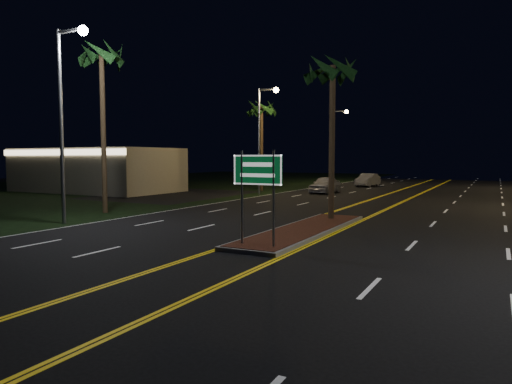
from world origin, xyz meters
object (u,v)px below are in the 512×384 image
Objects in this scene: median_island at (304,230)px; palm_median at (333,70)px; highway_sign at (257,179)px; commercial_building at (97,170)px; car_near at (325,183)px; palm_left_far at (262,109)px; streetlight_left_mid at (263,128)px; car_far at (368,179)px; palm_left_near at (101,57)px; streetlight_left_near at (66,103)px; streetlight_left_far at (337,137)px.

palm_median reaches higher than median_island.
highway_sign is at bearing -90.00° from palm_median.
commercial_building reaches higher than car_near.
median_island is 1.16× the size of palm_left_far.
streetlight_left_mid is 1.82× the size of car_far.
commercial_building is (-26.00, 12.99, 1.92)m from median_island.
median_island is at bearing -90.00° from palm_median.
palm_left_far reaches higher than palm_median.
palm_left_near reaches higher than car_far.
streetlight_left_mid reaches higher than palm_left_far.
palm_left_near is 1.11× the size of palm_left_far.
streetlight_left_near is at bearing -90.00° from streetlight_left_mid.
median_island is at bearing 90.00° from highway_sign.
car_near is at bearing 43.25° from streetlight_left_mid.
palm_median is at bearing 31.49° from streetlight_left_near.
streetlight_left_far is at bearing 90.00° from streetlight_left_mid.
palm_median is 30.11m from car_far.
palm_left_far is (-2.19, 24.00, 2.09)m from streetlight_left_near.
streetlight_left_far reaches higher than median_island.
streetlight_left_mid reaches higher than highway_sign.
car_near is (-6.42, 20.94, 0.79)m from median_island.
commercial_building reaches higher than highway_sign.
commercial_building reaches higher than median_island.
highway_sign is at bearing -74.68° from car_near.
streetlight_left_near is at bearing -92.13° from car_far.
palm_left_far is (-2.19, -16.00, 2.09)m from streetlight_left_far.
streetlight_left_far reaches higher than car_far.
streetlight_left_mid is 1.02× the size of palm_left_far.
streetlight_left_near is at bearing -164.22° from median_island.
streetlight_left_near is 1.02× the size of palm_left_far.
streetlight_left_mid is (0.00, 20.00, 0.00)m from streetlight_left_near.
car_far is (20.50, 19.40, -1.18)m from commercial_building.
palm_median is at bearing 11.31° from palm_left_near.
palm_left_near is 33.10m from car_far.
streetlight_left_far is at bearing 105.61° from car_near.
streetlight_left_mid is (-10.61, 21.20, 3.25)m from highway_sign.
streetlight_left_mid reaches higher than median_island.
palm_left_near is (-12.50, 1.00, 8.60)m from median_island.
car_near is (-6.42, 17.44, -6.40)m from palm_median.
palm_left_near is (-1.89, -16.00, 3.02)m from streetlight_left_mid.
car_far is (0.92, 11.45, -0.05)m from car_near.
palm_median is at bearing -20.05° from commercial_building.
palm_median is (10.61, -13.50, 1.62)m from streetlight_left_mid.
palm_median is at bearing -73.13° from car_far.
palm_left_near is at bearing -89.14° from palm_left_far.
highway_sign is 0.33× the size of palm_left_near.
highway_sign is 37.04m from car_far.
highway_sign is at bearing -75.36° from car_far.
streetlight_left_mid is 1.08× the size of palm_median.
streetlight_left_near is 24.77m from car_near.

